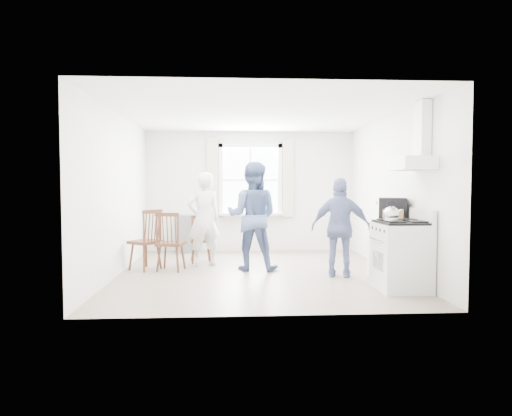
{
  "coord_description": "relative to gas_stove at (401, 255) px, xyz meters",
  "views": [
    {
      "loc": [
        -0.46,
        -7.47,
        1.46
      ],
      "look_at": [
        -0.01,
        0.2,
        1.06
      ],
      "focal_mm": 32.0,
      "sensor_mm": 36.0,
      "label": 1
    }
  ],
  "objects": [
    {
      "name": "room_shell",
      "position": [
        -1.91,
        1.35,
        0.82
      ],
      "size": [
        4.62,
        5.12,
        2.64
      ],
      "color": "gray",
      "rests_on": "ground"
    },
    {
      "name": "window_assembly",
      "position": [
        -1.91,
        3.8,
        0.98
      ],
      "size": [
        1.88,
        0.24,
        1.7
      ],
      "color": "white",
      "rests_on": "room_shell"
    },
    {
      "name": "range_hood",
      "position": [
        0.16,
        -0.0,
        1.42
      ],
      "size": [
        0.45,
        0.76,
        0.94
      ],
      "color": "white",
      "rests_on": "room_shell"
    },
    {
      "name": "shelf_unit",
      "position": [
        -3.31,
        3.68,
        -0.08
      ],
      "size": [
        0.4,
        0.3,
        0.8
      ],
      "primitive_type": "cube",
      "color": "slate",
      "rests_on": "ground"
    },
    {
      "name": "gas_stove",
      "position": [
        0.0,
        0.0,
        0.0
      ],
      "size": [
        0.68,
        0.76,
        1.12
      ],
      "color": "silver",
      "rests_on": "ground"
    },
    {
      "name": "kettle",
      "position": [
        -0.17,
        -0.06,
        0.57
      ],
      "size": [
        0.21,
        0.21,
        0.3
      ],
      "color": "silver",
      "rests_on": "gas_stove"
    },
    {
      "name": "low_cabinet",
      "position": [
        0.07,
        0.7,
        -0.03
      ],
      "size": [
        0.5,
        0.55,
        0.9
      ],
      "primitive_type": "cube",
      "color": "white",
      "rests_on": "ground"
    },
    {
      "name": "stereo_stack",
      "position": [
        0.1,
        0.64,
        0.59
      ],
      "size": [
        0.49,
        0.46,
        0.35
      ],
      "color": "black",
      "rests_on": "low_cabinet"
    },
    {
      "name": "cardboard_box",
      "position": [
        0.07,
        0.54,
        0.51
      ],
      "size": [
        0.35,
        0.3,
        0.19
      ],
      "primitive_type": "cube",
      "rotation": [
        0.0,
        0.0,
        -0.36
      ],
      "color": "#A87F51",
      "rests_on": "low_cabinet"
    },
    {
      "name": "windsor_chair_a",
      "position": [
        -2.89,
        2.3,
        0.06
      ],
      "size": [
        0.42,
        0.41,
        0.9
      ],
      "color": "#402214",
      "rests_on": "ground"
    },
    {
      "name": "windsor_chair_b",
      "position": [
        -3.38,
        1.49,
        0.13
      ],
      "size": [
        0.5,
        0.49,
        1.0
      ],
      "color": "#402214",
      "rests_on": "ground"
    },
    {
      "name": "windsor_chair_c",
      "position": [
        -3.72,
        1.65,
        0.15
      ],
      "size": [
        0.6,
        0.61,
        1.04
      ],
      "color": "#402214",
      "rests_on": "ground"
    },
    {
      "name": "person_left",
      "position": [
        -2.83,
        2.01,
        0.35
      ],
      "size": [
        0.79,
        0.79,
        1.67
      ],
      "primitive_type": "imported",
      "rotation": [
        0.0,
        0.0,
        3.52
      ],
      "color": "silver",
      "rests_on": "ground"
    },
    {
      "name": "person_mid",
      "position": [
        -1.98,
        1.59,
        0.43
      ],
      "size": [
        1.06,
        1.06,
        1.83
      ],
      "primitive_type": "imported",
      "rotation": [
        0.0,
        0.0,
        2.93
      ],
      "color": "#495B88",
      "rests_on": "ground"
    },
    {
      "name": "person_right",
      "position": [
        -0.63,
        0.9,
        0.3
      ],
      "size": [
        1.13,
        1.13,
        1.56
      ],
      "primitive_type": "imported",
      "rotation": [
        0.0,
        0.0,
        2.87
      ],
      "color": "navy",
      "rests_on": "ground"
    },
    {
      "name": "potted_plant",
      "position": [
        -1.59,
        3.71,
        0.54
      ],
      "size": [
        0.23,
        0.23,
        0.35
      ],
      "primitive_type": "imported",
      "rotation": [
        0.0,
        0.0,
        0.21
      ],
      "color": "#316F33",
      "rests_on": "window_assembly"
    }
  ]
}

